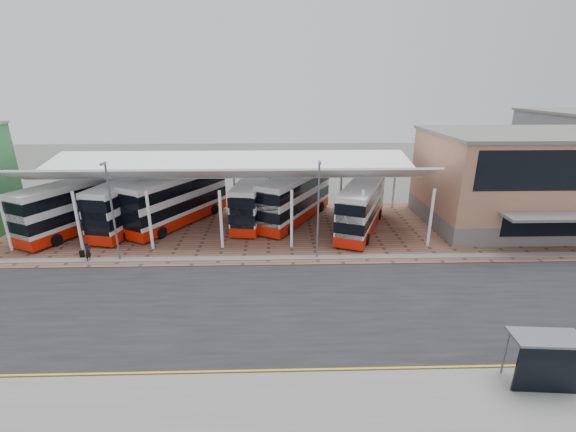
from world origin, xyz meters
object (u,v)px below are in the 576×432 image
terminal (523,179)px  bus_0 (80,206)px  bus_1 (133,202)px  pedestrian (88,251)px  bus_4 (295,198)px  bus_5 (362,207)px  bus_3 (254,200)px  bus_shelter (553,359)px  bus_2 (178,200)px

terminal → bus_0: bearing=-179.2°
bus_1 → pedestrian: size_ratio=7.21×
bus_4 → bus_5: 6.88m
terminal → bus_3: terminal is taller
bus_1 → terminal: bearing=11.2°
bus_4 → bus_shelter: 26.05m
bus_0 → bus_2: bus_2 is taller
pedestrian → terminal: bearing=-70.1°
terminal → bus_2: size_ratio=1.54×
bus_4 → bus_shelter: (10.69, -23.74, -0.73)m
bus_0 → bus_2: size_ratio=1.00×
bus_0 → bus_shelter: bearing=-8.4°
terminal → bus_2: bearing=178.4°
bus_1 → bus_5: (22.39, -1.71, -0.09)m
bus_3 → bus_5: size_ratio=0.97×
bus_0 → bus_2: bearing=35.9°
bus_2 → bus_3: bus_2 is taller
bus_1 → bus_shelter: bus_1 is taller
bus_2 → bus_3: bearing=33.8°
pedestrian → bus_shelter: size_ratio=0.50×
bus_1 → bus_shelter: (26.81, -22.63, -0.72)m
bus_2 → bus_0: bearing=-140.8°
bus_1 → bus_5: 22.45m
bus_0 → bus_1: size_ratio=0.99×
bus_5 → pedestrian: bearing=-141.7°
pedestrian → bus_4: bearing=-52.6°
bus_4 → bus_3: bearing=-151.5°
bus_4 → bus_shelter: bus_4 is taller
bus_3 → bus_5: (10.51, -2.86, 0.10)m
bus_4 → bus_shelter: size_ratio=3.50×
terminal → bus_shelter: (-11.68, -22.22, -2.91)m
bus_0 → bus_5: bearing=24.6°
bus_5 → terminal: bearing=27.4°
bus_1 → bus_2: bus_2 is taller
bus_3 → pedestrian: size_ratio=6.61×
bus_3 → bus_shelter: bearing=-49.2°
bus_0 → bus_1: bus_0 is taller
bus_1 → bus_4: 16.15m
bus_1 → bus_4: size_ratio=1.04×
bus_1 → pedestrian: 8.38m
bus_2 → bus_1: bearing=-143.5°
bus_0 → bus_shelter: bus_0 is taller
bus_4 → pedestrian: size_ratio=6.96×
bus_3 → pedestrian: bus_3 is taller
bus_0 → bus_3: size_ratio=1.08×
terminal → bus_1: (-38.49, 0.41, -2.20)m
bus_3 → bus_shelter: bus_3 is taller
bus_3 → bus_shelter: (14.93, -23.77, -0.53)m
pedestrian → bus_5: bearing=-65.7°
bus_2 → pedestrian: bus_2 is taller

